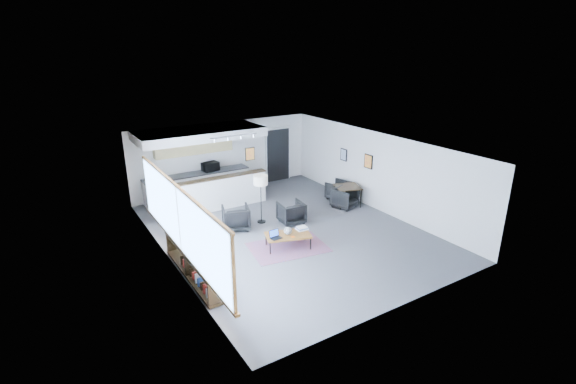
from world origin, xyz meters
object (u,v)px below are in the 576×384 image
coffee_table (288,235)px  floor_lamp (261,182)px  ceramic_pot (288,231)px  book_stack (302,228)px  armchair_left (236,217)px  laptop (275,236)px  dining_chair_far (338,191)px  microwave (210,166)px  armchair_right (291,212)px  dining_chair_near (345,198)px  dining_table (348,188)px

coffee_table → floor_lamp: (0.21, 1.91, 0.96)m
ceramic_pot → book_stack: bearing=6.8°
book_stack → armchair_left: size_ratio=0.42×
laptop → ceramic_pot: ceramic_pot is taller
dining_chair_far → floor_lamp: bearing=-11.4°
book_stack → microwave: 5.11m
book_stack → floor_lamp: bearing=98.4°
armchair_right → floor_lamp: floor_lamp is taller
coffee_table → dining_chair_near: size_ratio=2.09×
ceramic_pot → armchair_right: (0.98, 1.38, -0.13)m
dining_chair_near → dining_table: bearing=12.4°
armchair_right → dining_chair_near: (2.26, 0.15, -0.05)m
dining_table → dining_chair_far: dining_table is taller
coffee_table → microwave: (-0.14, 5.08, 0.76)m
coffee_table → book_stack: bearing=24.1°
laptop → floor_lamp: bearing=67.6°
dining_chair_near → armchair_right: bearing=164.8°
coffee_table → book_stack: book_stack is taller
microwave → coffee_table: bearing=-97.6°
coffee_table → ceramic_pot: 0.14m
coffee_table → armchair_left: (-0.68, 1.86, 0.03)m
laptop → ceramic_pot: bearing=-6.7°
dining_chair_near → floor_lamp: bearing=153.7°
armchair_left → laptop: bearing=115.8°
floor_lamp → dining_chair_far: (3.33, 0.37, -1.02)m
coffee_table → dining_chair_far: size_ratio=2.17×
armchair_left → floor_lamp: floor_lamp is taller
armchair_right → dining_chair_far: 2.73m
floor_lamp → armchair_right: bearing=-35.2°
dining_chair_near → microwave: bearing=114.6°
dining_table → dining_chair_near: bearing=-148.6°
floor_lamp → dining_chair_near: (3.02, -0.39, -1.01)m
book_stack → microwave: size_ratio=0.57×
laptop → book_stack: bearing=-1.7°
ceramic_pot → microwave: microwave is taller
coffee_table → ceramic_pot: ceramic_pot is taller
dining_table → dining_chair_far: size_ratio=1.64×
book_stack → armchair_left: bearing=122.7°
coffee_table → armchair_right: (0.97, 1.37, 0.01)m
book_stack → dining_chair_far: bearing=36.1°
microwave → armchair_right: bearing=-82.4°
floor_lamp → book_stack: bearing=-81.6°
book_stack → floor_lamp: floor_lamp is taller
armchair_right → book_stack: bearing=76.2°
armchair_left → armchair_right: size_ratio=1.06×
dining_chair_near → microwave: microwave is taller
ceramic_pot → microwave: 5.12m
laptop → floor_lamp: floor_lamp is taller
coffee_table → microwave: size_ratio=2.35×
floor_lamp → coffee_table: bearing=-96.3°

